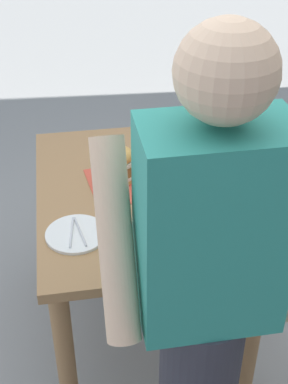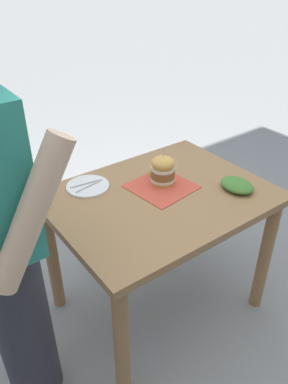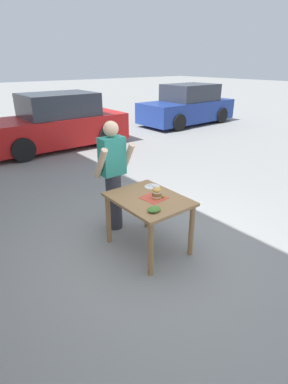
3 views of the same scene
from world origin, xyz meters
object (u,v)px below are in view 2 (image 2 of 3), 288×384
Objects in this scene: diner_across_table at (3,244)px; pickle_spear at (157,173)px; side_salad at (237,185)px; side_plate_with_forks at (88,186)px; patio_table at (160,216)px; sandwich at (163,170)px.

pickle_spear is at bearing -76.71° from diner_across_table.
side_salad reaches higher than pickle_spear.
pickle_spear is 0.39× the size of side_plate_with_forks.
side_plate_with_forks is (0.27, 0.26, 0.14)m from patio_table.
pickle_spear is (0.08, -0.03, -0.06)m from sandwich.
side_plate_with_forks is 0.13× the size of diner_across_table.
side_salad is 1.14m from diner_across_table.
sandwich is at bearing 161.60° from pickle_spear.
pickle_spear is 0.05× the size of diner_across_table.
side_plate_with_forks reaches higher than patio_table.
sandwich is at bearing -120.78° from side_plate_with_forks.
sandwich is 0.85× the size of side_plate_with_forks.
diner_across_table reaches higher than pickle_spear.
patio_table is 0.40m from side_plate_with_forks.
side_plate_with_forks is at bearing 43.43° from patio_table.
side_salad is (-0.27, -0.27, -0.05)m from sandwich.
diner_across_table is at bearing 82.78° from side_salad.
sandwich is 0.11× the size of diner_across_table.
side_salad is at bearing -97.22° from diner_across_table.
patio_table is 5.97× the size of side_salad.
side_salad is at bearing -127.83° from side_plate_with_forks.
patio_table is 0.82m from diner_across_table.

